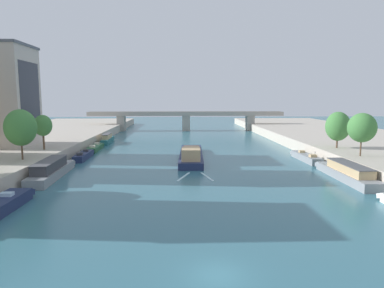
{
  "coord_description": "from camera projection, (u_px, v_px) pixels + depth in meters",
  "views": [
    {
      "loc": [
        -2.61,
        -21.87,
        12.05
      ],
      "look_at": [
        0.0,
        46.66,
        2.8
      ],
      "focal_mm": 31.94,
      "sensor_mm": 36.0,
      "label": 1
    }
  ],
  "objects": [
    {
      "name": "tree_right_distant",
      "position": [
        362.0,
        128.0,
        55.83
      ],
      "size": [
        4.53,
        4.53,
        7.13
      ],
      "color": "brown",
      "rests_on": "quay_right"
    },
    {
      "name": "moored_boat_left_far",
      "position": [
        51.0,
        170.0,
        51.93
      ],
      "size": [
        3.5,
        16.22,
        2.83
      ],
      "color": "gray",
      "rests_on": "ground"
    },
    {
      "name": "moored_boat_left_upstream",
      "position": [
        95.0,
        148.0,
        79.54
      ],
      "size": [
        2.34,
        11.11,
        2.18
      ],
      "color": "#235633",
      "rests_on": "ground"
    },
    {
      "name": "moored_boat_left_midway",
      "position": [
        84.0,
        156.0,
        68.15
      ],
      "size": [
        2.11,
        10.53,
        2.32
      ],
      "color": "#1E284C",
      "rests_on": "ground"
    },
    {
      "name": "bridge_far",
      "position": [
        186.0,
        118.0,
        126.48
      ],
      "size": [
        71.82,
        4.4,
        7.07
      ],
      "color": "#9E998E",
      "rests_on": "ground"
    },
    {
      "name": "tree_right_by_lamp",
      "position": [
        338.0,
        126.0,
        65.23
      ],
      "size": [
        4.58,
        4.58,
        6.95
      ],
      "color": "brown",
      "rests_on": "quay_right"
    },
    {
      "name": "ground_plane",
      "position": [
        218.0,
        275.0,
        23.37
      ],
      "size": [
        400.0,
        400.0,
        0.0
      ],
      "primitive_type": "plane",
      "color": "#336675"
    },
    {
      "name": "tree_left_by_lamp",
      "position": [
        21.0,
        128.0,
        52.63
      ],
      "size": [
        4.78,
        4.78,
        7.84
      ],
      "color": "brown",
      "rests_on": "quay_left"
    },
    {
      "name": "quay_left",
      "position": [
        3.0,
        147.0,
        76.09
      ],
      "size": [
        36.0,
        170.0,
        2.51
      ],
      "primitive_type": "cube",
      "color": "#B7AD9E",
      "rests_on": "ground"
    },
    {
      "name": "wake_behind_barge",
      "position": [
        195.0,
        177.0,
        52.66
      ],
      "size": [
        5.6,
        6.01,
        0.03
      ],
      "color": "#A5D1DB",
      "rests_on": "ground"
    },
    {
      "name": "moored_boat_right_downstream",
      "position": [
        347.0,
        173.0,
        50.61
      ],
      "size": [
        3.1,
        16.53,
        2.57
      ],
      "color": "gray",
      "rests_on": "ground"
    },
    {
      "name": "moored_boat_right_second",
      "position": [
        306.0,
        157.0,
        66.21
      ],
      "size": [
        2.41,
        11.72,
        2.36
      ],
      "color": "gray",
      "rests_on": "ground"
    },
    {
      "name": "barge_midriver",
      "position": [
        191.0,
        155.0,
        67.09
      ],
      "size": [
        5.33,
        23.94,
        3.25
      ],
      "color": "#1E284C",
      "rests_on": "ground"
    },
    {
      "name": "tree_left_far",
      "position": [
        43.0,
        126.0,
        63.21
      ],
      "size": [
        3.32,
        3.32,
        6.46
      ],
      "color": "brown",
      "rests_on": "quay_left"
    },
    {
      "name": "moored_boat_left_end",
      "position": [
        107.0,
        139.0,
        91.54
      ],
      "size": [
        2.19,
        11.45,
        2.61
      ],
      "color": "#23666B",
      "rests_on": "ground"
    },
    {
      "name": "quay_right",
      "position": [
        371.0,
        145.0,
        79.25
      ],
      "size": [
        36.0,
        170.0,
        2.51
      ],
      "primitive_type": "cube",
      "color": "#B7AD9E",
      "rests_on": "ground"
    }
  ]
}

